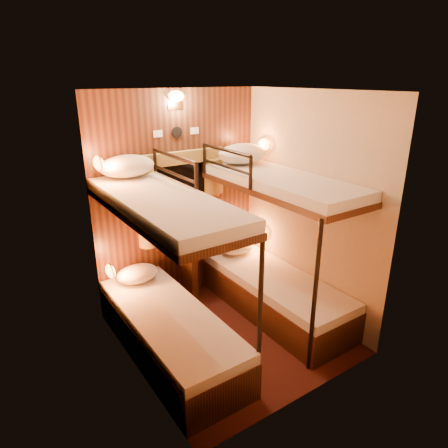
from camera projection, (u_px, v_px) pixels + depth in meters
floor at (230, 333)px, 4.15m from camera, size 2.10×2.10×0.00m
ceiling at (231, 91)px, 3.31m from camera, size 2.10×2.10×0.00m
wall_back at (178, 199)px, 4.55m from camera, size 2.40×0.00×2.40m
wall_front at (313, 267)px, 2.91m from camera, size 2.40×0.00×2.40m
wall_left at (129, 250)px, 3.21m from camera, size 0.00×2.40×2.40m
wall_right at (307, 207)px, 4.25m from camera, size 0.00×2.40×2.40m
back_panel at (179, 199)px, 4.53m from camera, size 2.00×0.03×2.40m
bunk_left at (168, 302)px, 3.67m from camera, size 0.72×1.90×1.82m
bunk_right at (275, 267)px, 4.35m from camera, size 0.72×1.90×1.82m
window at (180, 201)px, 4.52m from camera, size 1.00×0.12×0.79m
curtains at (181, 195)px, 4.46m from camera, size 1.10×0.22×1.00m
back_fixtures at (176, 103)px, 4.14m from camera, size 0.54×0.09×0.48m
reading_lamps at (193, 203)px, 4.26m from camera, size 2.00×0.20×1.25m
table at (189, 267)px, 4.66m from camera, size 0.50×0.34×0.66m
bottle_left at (193, 242)px, 4.51m from camera, size 0.07×0.07×0.24m
bottle_right at (189, 242)px, 4.54m from camera, size 0.06×0.06×0.21m
sachet_a at (199, 247)px, 4.61m from camera, size 0.11×0.09×0.01m
sachet_b at (192, 245)px, 4.69m from camera, size 0.07×0.05×0.00m
pillow_lower_left at (137, 274)px, 4.23m from camera, size 0.45×0.32×0.18m
pillow_lower_right at (237, 246)px, 4.91m from camera, size 0.45×0.32×0.18m
pillow_upper_left at (127, 166)px, 3.86m from camera, size 0.54×0.39×0.21m
pillow_upper_right at (242, 154)px, 4.45m from camera, size 0.57×0.41×0.22m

